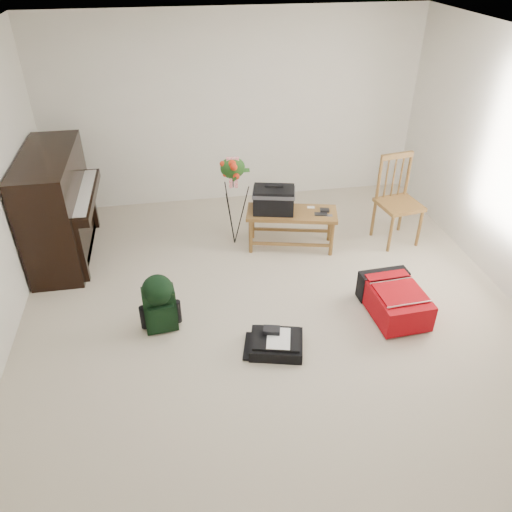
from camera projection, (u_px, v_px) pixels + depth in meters
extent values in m
cube|color=beige|center=(275.00, 318.00, 4.98)|extent=(5.00, 5.50, 0.01)
cube|color=white|center=(282.00, 54.00, 3.60)|extent=(5.00, 5.50, 0.01)
cube|color=white|center=(234.00, 111.00, 6.55)|extent=(5.00, 0.04, 2.50)
cube|color=black|center=(57.00, 207.00, 5.63)|extent=(0.55, 1.50, 1.25)
cube|color=black|center=(82.00, 196.00, 5.62)|extent=(0.28, 1.30, 0.10)
cube|color=white|center=(81.00, 192.00, 5.59)|extent=(0.22, 1.20, 0.02)
cube|color=black|center=(72.00, 249.00, 5.96)|extent=(0.45, 1.30, 0.10)
cube|color=brown|center=(292.00, 213.00, 5.86)|extent=(1.13, 0.66, 0.04)
cylinder|color=brown|center=(254.00, 242.00, 5.79)|extent=(0.05, 0.05, 0.43)
cylinder|color=brown|center=(250.00, 227.00, 6.06)|extent=(0.05, 0.05, 0.43)
cylinder|color=brown|center=(333.00, 234.00, 5.92)|extent=(0.05, 0.05, 0.43)
cylinder|color=brown|center=(325.00, 220.00, 6.20)|extent=(0.05, 0.05, 0.43)
cube|color=brown|center=(399.00, 205.00, 5.95)|extent=(0.53, 0.53, 0.04)
cylinder|color=brown|center=(387.00, 233.00, 5.90)|extent=(0.04, 0.04, 0.47)
cylinder|color=brown|center=(374.00, 217.00, 6.23)|extent=(0.04, 0.04, 0.47)
cylinder|color=brown|center=(418.00, 230.00, 5.96)|extent=(0.04, 0.04, 0.47)
cylinder|color=brown|center=(404.00, 214.00, 6.29)|extent=(0.04, 0.04, 0.47)
cube|color=brown|center=(400.00, 156.00, 5.82)|extent=(0.42, 0.11, 0.07)
cylinder|color=brown|center=(380.00, 178.00, 5.94)|extent=(0.04, 0.04, 0.57)
cylinder|color=brown|center=(412.00, 175.00, 5.99)|extent=(0.04, 0.04, 0.57)
cube|color=red|center=(395.00, 301.00, 4.96)|extent=(0.53, 0.75, 0.28)
cube|color=black|center=(384.00, 284.00, 5.19)|extent=(0.52, 0.19, 0.30)
cube|color=red|center=(399.00, 292.00, 4.83)|extent=(0.46, 0.44, 0.02)
cube|color=silver|center=(408.00, 305.00, 4.66)|extent=(0.46, 0.04, 0.01)
cube|color=black|center=(276.00, 344.00, 4.59)|extent=(0.56, 0.49, 0.11)
cube|color=black|center=(276.00, 339.00, 4.55)|extent=(0.49, 0.42, 0.03)
cube|color=white|center=(279.00, 338.00, 4.52)|extent=(0.27, 0.33, 0.01)
cube|color=black|center=(270.00, 331.00, 4.56)|extent=(0.17, 0.13, 0.05)
cube|color=black|center=(160.00, 309.00, 4.75)|extent=(0.32, 0.21, 0.46)
cube|color=black|center=(161.00, 319.00, 4.67)|extent=(0.25, 0.07, 0.26)
sphere|color=black|center=(158.00, 290.00, 4.62)|extent=(0.29, 0.29, 0.29)
cube|color=black|center=(153.00, 304.00, 4.82)|extent=(0.04, 0.03, 0.40)
cube|color=black|center=(167.00, 302.00, 4.84)|extent=(0.04, 0.03, 0.40)
cylinder|color=black|center=(233.00, 175.00, 5.68)|extent=(0.01, 0.01, 0.30)
ellipsoid|color=#1E4816|center=(233.00, 168.00, 5.63)|extent=(0.28, 0.20, 0.26)
cube|color=#E8283D|center=(233.00, 161.00, 5.56)|extent=(0.14, 0.05, 0.08)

